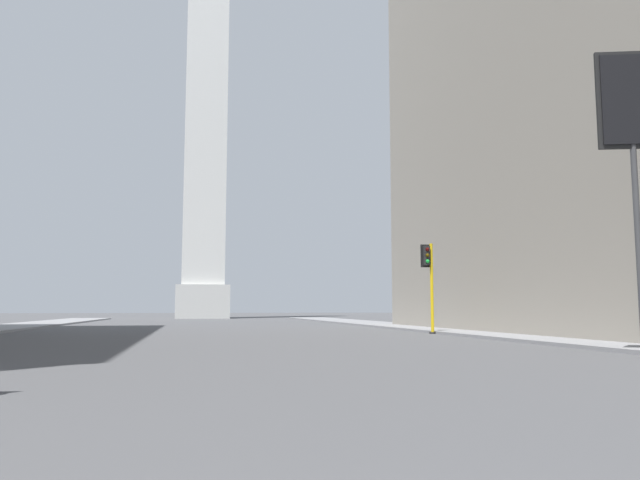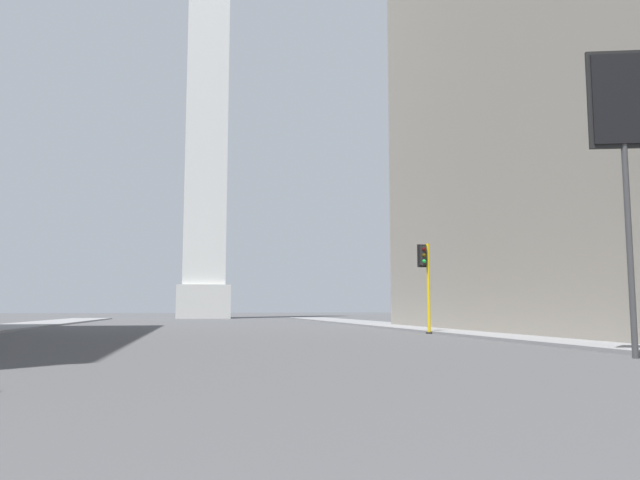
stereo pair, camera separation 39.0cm
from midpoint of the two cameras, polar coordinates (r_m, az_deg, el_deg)
The scene contains 3 objects.
sidewalk_right at distance 37.28m, azimuth 14.05°, elevation -8.18°, with size 5.00×109.57×0.15m, color gray.
obelisk at distance 98.45m, azimuth -10.11°, elevation 14.41°, with size 7.53×7.53×74.48m.
traffic_light_mid_right at distance 36.24m, azimuth 9.96°, elevation -3.06°, with size 0.77×0.51×5.15m.
Camera 2 is at (-1.05, -0.89, 1.44)m, focal length 35.00 mm.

